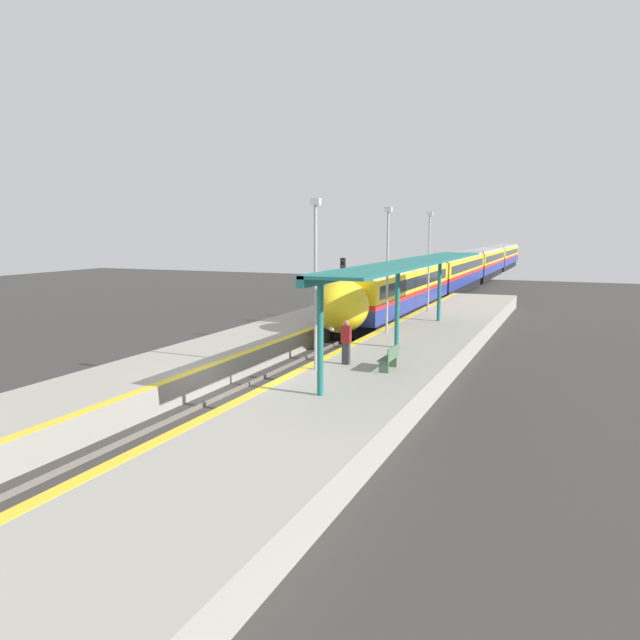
{
  "coord_description": "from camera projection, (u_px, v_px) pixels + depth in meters",
  "views": [
    {
      "loc": [
        11.06,
        -18.8,
        6.06
      ],
      "look_at": [
        0.54,
        6.33,
        2.11
      ],
      "focal_mm": 35.0,
      "sensor_mm": 36.0,
      "label": 1
    }
  ],
  "objects": [
    {
      "name": "ground_plane",
      "position": [
        238.0,
        401.0,
        22.26
      ],
      "size": [
        120.0,
        120.0,
        0.0
      ],
      "primitive_type": "plane",
      "color": "#383533"
    },
    {
      "name": "rail_left",
      "position": [
        220.0,
        397.0,
        22.52
      ],
      "size": [
        0.08,
        90.0,
        0.15
      ],
      "primitive_type": "cube",
      "color": "slate",
      "rests_on": "ground_plane"
    },
    {
      "name": "rail_right",
      "position": [
        255.0,
        401.0,
        21.97
      ],
      "size": [
        0.08,
        90.0,
        0.15
      ],
      "primitive_type": "cube",
      "color": "slate",
      "rests_on": "ground_plane"
    },
    {
      "name": "train",
      "position": [
        469.0,
        267.0,
        66.44
      ],
      "size": [
        2.82,
        80.03,
        3.75
      ],
      "color": "black",
      "rests_on": "ground_plane"
    },
    {
      "name": "platform_right",
      "position": [
        344.0,
        400.0,
        20.64
      ],
      "size": [
        4.99,
        64.0,
        0.96
      ],
      "color": "#9E998E",
      "rests_on": "ground_plane"
    },
    {
      "name": "platform_left",
      "position": [
        155.0,
        379.0,
        23.56
      ],
      "size": [
        4.07,
        64.0,
        0.96
      ],
      "color": "#9E998E",
      "rests_on": "ground_plane"
    },
    {
      "name": "platform_bench",
      "position": [
        390.0,
        358.0,
        22.83
      ],
      "size": [
        0.44,
        1.43,
        0.89
      ],
      "color": "#4C6B4C",
      "rests_on": "platform_right"
    },
    {
      "name": "person_waiting",
      "position": [
        346.0,
        341.0,
        23.76
      ],
      "size": [
        0.36,
        0.22,
        1.71
      ],
      "color": "#333338",
      "rests_on": "platform_right"
    },
    {
      "name": "railway_signal",
      "position": [
        343.0,
        285.0,
        38.69
      ],
      "size": [
        0.28,
        0.28,
        4.33
      ],
      "color": "#59595E",
      "rests_on": "ground_plane"
    },
    {
      "name": "lamppost_near",
      "position": [
        316.0,
        274.0,
        22.5
      ],
      "size": [
        0.36,
        0.2,
        6.22
      ],
      "color": "#9E9EA3",
      "rests_on": "platform_right"
    },
    {
      "name": "lamppost_mid",
      "position": [
        388.0,
        262.0,
        30.79
      ],
      "size": [
        0.36,
        0.2,
        6.22
      ],
      "color": "#9E9EA3",
      "rests_on": "platform_right"
    },
    {
      "name": "lamppost_far",
      "position": [
        429.0,
        255.0,
        39.08
      ],
      "size": [
        0.36,
        0.2,
        6.22
      ],
      "color": "#9E9EA3",
      "rests_on": "platform_right"
    },
    {
      "name": "station_canopy",
      "position": [
        411.0,
        265.0,
        26.6
      ],
      "size": [
        2.02,
        20.36,
        3.83
      ],
      "color": "#1E6B66",
      "rests_on": "platform_right"
    }
  ]
}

